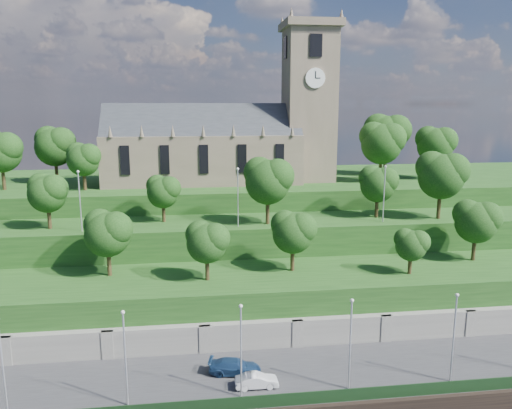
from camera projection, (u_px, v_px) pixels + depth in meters
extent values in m
cube|color=#2D2D30|center=(258.00, 384.00, 48.84)|extent=(160.00, 12.00, 2.00)
cube|color=#163216|center=(266.00, 401.00, 43.28)|extent=(160.00, 0.10, 1.20)
cube|color=slate|center=(251.00, 341.00, 54.38)|extent=(160.00, 2.00, 5.00)
cube|color=slate|center=(7.00, 360.00, 50.44)|extent=(1.20, 0.60, 5.00)
cube|color=slate|center=(108.00, 354.00, 51.70)|extent=(1.20, 0.60, 5.00)
cube|color=slate|center=(205.00, 348.00, 52.97)|extent=(1.20, 0.60, 5.00)
cube|color=slate|center=(297.00, 342.00, 54.23)|extent=(1.20, 0.60, 5.00)
cube|color=slate|center=(385.00, 337.00, 55.50)|extent=(1.20, 0.60, 5.00)
cube|color=slate|center=(469.00, 331.00, 56.76)|extent=(1.20, 0.60, 5.00)
cube|color=#1A4015|center=(245.00, 307.00, 59.92)|extent=(160.00, 12.00, 8.00)
cube|color=#1A4015|center=(236.00, 263.00, 70.21)|extent=(160.00, 10.00, 12.00)
cube|color=#1A4015|center=(226.00, 219.00, 90.33)|extent=(160.00, 32.00, 15.00)
cube|color=brown|center=(203.00, 158.00, 83.66)|extent=(32.00, 12.00, 8.00)
cube|color=#262A2F|center=(202.00, 134.00, 82.87)|extent=(32.00, 10.18, 10.18)
cone|color=brown|center=(110.00, 131.00, 75.09)|extent=(0.70, 0.70, 1.80)
cone|color=brown|center=(142.00, 131.00, 75.68)|extent=(0.70, 0.70, 1.80)
cone|color=brown|center=(173.00, 131.00, 76.27)|extent=(0.70, 0.70, 1.80)
cone|color=brown|center=(203.00, 131.00, 76.86)|extent=(0.70, 0.70, 1.80)
cone|color=brown|center=(233.00, 130.00, 77.45)|extent=(0.70, 0.70, 1.80)
cone|color=brown|center=(263.00, 130.00, 78.04)|extent=(0.70, 0.70, 1.80)
cone|color=brown|center=(292.00, 130.00, 78.63)|extent=(0.70, 0.70, 1.80)
cube|color=black|center=(125.00, 160.00, 76.14)|extent=(1.40, 0.25, 4.50)
cube|color=black|center=(165.00, 160.00, 76.89)|extent=(1.40, 0.25, 4.50)
cube|color=black|center=(204.00, 159.00, 77.65)|extent=(1.40, 0.25, 4.50)
cube|color=black|center=(242.00, 159.00, 78.41)|extent=(1.40, 0.25, 4.50)
cube|color=black|center=(280.00, 158.00, 79.17)|extent=(1.40, 0.25, 4.50)
cube|color=brown|center=(309.00, 107.00, 84.26)|extent=(8.00, 8.00, 25.00)
cube|color=brown|center=(310.00, 25.00, 81.67)|extent=(9.20, 9.20, 1.20)
cone|color=brown|center=(291.00, 13.00, 77.04)|extent=(0.80, 0.80, 1.60)
cone|color=brown|center=(282.00, 21.00, 84.81)|extent=(0.80, 0.80, 1.60)
cone|color=brown|center=(342.00, 14.00, 78.05)|extent=(0.80, 0.80, 1.60)
cone|color=brown|center=(328.00, 22.00, 85.83)|extent=(0.80, 0.80, 1.60)
cube|color=black|center=(316.00, 45.00, 78.42)|extent=(2.00, 0.25, 3.50)
cube|color=black|center=(304.00, 51.00, 86.35)|extent=(2.00, 0.25, 3.50)
cube|color=black|center=(286.00, 48.00, 81.87)|extent=(0.25, 2.00, 3.50)
cube|color=black|center=(334.00, 48.00, 82.90)|extent=(0.25, 2.00, 3.50)
cylinder|color=white|center=(315.00, 78.00, 79.36)|extent=(3.20, 0.30, 3.20)
cylinder|color=white|center=(333.00, 79.00, 83.89)|extent=(0.30, 3.20, 3.20)
cube|color=black|center=(316.00, 75.00, 79.09)|extent=(0.12, 0.05, 1.10)
cube|color=black|center=(318.00, 78.00, 79.24)|extent=(0.80, 0.05, 0.12)
cylinder|color=#2E2312|center=(109.00, 262.00, 58.72)|extent=(0.51, 0.51, 3.42)
sphere|color=#12340E|center=(107.00, 234.00, 58.07)|extent=(5.32, 5.32, 5.32)
sphere|color=#12340E|center=(116.00, 229.00, 57.53)|extent=(3.99, 3.99, 3.99)
sphere|color=#12340E|center=(100.00, 224.00, 58.39)|extent=(3.72, 3.72, 3.72)
cylinder|color=#2E2312|center=(207.00, 267.00, 57.30)|extent=(0.49, 0.49, 2.98)
sphere|color=#12340E|center=(207.00, 243.00, 56.73)|extent=(4.63, 4.63, 4.63)
sphere|color=#12340E|center=(215.00, 238.00, 56.26)|extent=(3.48, 3.48, 3.48)
sphere|color=#12340E|center=(199.00, 234.00, 57.01)|extent=(3.24, 3.24, 3.24)
cylinder|color=#2E2312|center=(292.00, 258.00, 60.54)|extent=(0.50, 0.50, 3.18)
sphere|color=#12340E|center=(293.00, 233.00, 59.93)|extent=(4.95, 4.95, 4.95)
sphere|color=#12340E|center=(302.00, 228.00, 59.42)|extent=(3.72, 3.72, 3.72)
sphere|color=#12340E|center=(285.00, 224.00, 60.22)|extent=(3.47, 3.47, 3.47)
cylinder|color=#2E2312|center=(410.00, 264.00, 59.43)|extent=(0.47, 0.47, 2.37)
sphere|color=#12340E|center=(411.00, 246.00, 58.98)|extent=(3.68, 3.68, 3.68)
sphere|color=#12340E|center=(419.00, 242.00, 58.60)|extent=(2.76, 2.76, 2.76)
sphere|color=#12340E|center=(405.00, 239.00, 59.20)|extent=(2.58, 2.58, 2.58)
cylinder|color=#2E2312|center=(474.00, 247.00, 64.54)|extent=(0.51, 0.51, 3.41)
sphere|color=#12340E|center=(476.00, 223.00, 63.89)|extent=(5.31, 5.31, 5.31)
sphere|color=#12340E|center=(487.00, 217.00, 63.35)|extent=(3.98, 3.98, 3.98)
sphere|color=#12340E|center=(467.00, 214.00, 64.21)|extent=(3.72, 3.72, 3.72)
cylinder|color=#2E2312|center=(49.00, 217.00, 64.66)|extent=(0.50, 0.50, 3.13)
sphere|color=#12340E|center=(47.00, 194.00, 64.06)|extent=(4.87, 4.87, 4.87)
sphere|color=#12340E|center=(54.00, 189.00, 63.56)|extent=(3.65, 3.65, 3.65)
sphere|color=#12340E|center=(41.00, 186.00, 64.35)|extent=(3.41, 3.41, 3.41)
cylinder|color=#2E2312|center=(164.00, 212.00, 68.47)|extent=(0.48, 0.48, 2.80)
sphere|color=#12340E|center=(163.00, 192.00, 67.94)|extent=(4.35, 4.35, 4.35)
sphere|color=#12340E|center=(169.00, 188.00, 67.50)|extent=(3.26, 3.26, 3.26)
sphere|color=#12340E|center=(157.00, 186.00, 68.20)|extent=(3.04, 3.04, 3.04)
cylinder|color=#2E2312|center=(268.00, 210.00, 67.22)|extent=(0.53, 0.53, 3.90)
sphere|color=#12340E|center=(268.00, 182.00, 66.47)|extent=(6.06, 6.06, 6.06)
sphere|color=#12340E|center=(277.00, 176.00, 65.86)|extent=(4.55, 4.55, 4.55)
sphere|color=#12340E|center=(259.00, 172.00, 66.83)|extent=(4.24, 4.24, 4.24)
cylinder|color=#2E2312|center=(377.00, 206.00, 71.27)|extent=(0.50, 0.50, 3.17)
sphere|color=#12340E|center=(378.00, 185.00, 70.66)|extent=(4.94, 4.94, 4.94)
sphere|color=#12340E|center=(386.00, 180.00, 70.16)|extent=(3.70, 3.70, 3.70)
sphere|color=#12340E|center=(371.00, 178.00, 70.96)|extent=(3.46, 3.46, 3.46)
cylinder|color=#2E2312|center=(439.00, 204.00, 70.30)|extent=(0.54, 0.54, 4.10)
sphere|color=#12340E|center=(441.00, 177.00, 69.51)|extent=(6.37, 6.37, 6.37)
sphere|color=#12340E|center=(453.00, 170.00, 68.87)|extent=(4.78, 4.78, 4.78)
sphere|color=#12340E|center=(432.00, 167.00, 69.89)|extent=(4.46, 4.46, 4.46)
cylinder|color=#2E2312|center=(3.00, 177.00, 76.32)|extent=(0.53, 0.53, 3.87)
sphere|color=#12340E|center=(1.00, 153.00, 75.58)|extent=(6.02, 6.02, 6.02)
sphere|color=#12340E|center=(7.00, 147.00, 74.96)|extent=(4.51, 4.51, 4.51)
cylinder|color=#2E2312|center=(57.00, 171.00, 82.93)|extent=(0.54, 0.54, 4.05)
sphere|color=#12340E|center=(55.00, 147.00, 82.16)|extent=(6.30, 6.30, 6.30)
sphere|color=#12340E|center=(61.00, 142.00, 81.52)|extent=(4.73, 4.73, 4.73)
sphere|color=#12340E|center=(48.00, 139.00, 82.53)|extent=(4.41, 4.41, 4.41)
cylinder|color=#2E2312|center=(85.00, 180.00, 76.01)|extent=(0.50, 0.50, 3.13)
sphere|color=#12340E|center=(83.00, 160.00, 75.41)|extent=(4.87, 4.87, 4.87)
sphere|color=#12340E|center=(89.00, 156.00, 74.92)|extent=(3.65, 3.65, 3.65)
sphere|color=#12340E|center=(78.00, 153.00, 75.70)|extent=(3.41, 3.41, 3.41)
cylinder|color=#2E2312|center=(380.00, 169.00, 83.88)|extent=(0.55, 0.55, 4.34)
sphere|color=#12340E|center=(381.00, 144.00, 83.05)|extent=(6.75, 6.75, 6.75)
sphere|color=#12340E|center=(391.00, 138.00, 82.36)|extent=(5.06, 5.06, 5.06)
sphere|color=#12340E|center=(373.00, 136.00, 83.45)|extent=(4.72, 4.72, 4.72)
cylinder|color=#2E2312|center=(385.00, 162.00, 92.11)|extent=(0.58, 0.58, 4.85)
sphere|color=#12340E|center=(386.00, 136.00, 91.18)|extent=(7.54, 7.54, 7.54)
sphere|color=#12340E|center=(396.00, 130.00, 90.42)|extent=(5.66, 5.66, 5.66)
sphere|color=#12340E|center=(378.00, 128.00, 91.64)|extent=(5.28, 5.28, 5.28)
cylinder|color=#2E2312|center=(434.00, 168.00, 87.19)|extent=(0.54, 0.54, 3.97)
sphere|color=#12340E|center=(435.00, 146.00, 86.43)|extent=(6.18, 6.18, 6.18)
sphere|color=#12340E|center=(444.00, 141.00, 85.81)|extent=(4.64, 4.64, 4.64)
sphere|color=#12340E|center=(428.00, 138.00, 86.80)|extent=(4.33, 4.33, 4.33)
cylinder|color=#B2B2B7|center=(3.00, 368.00, 41.61)|extent=(0.16, 0.16, 8.57)
cylinder|color=#B2B2B7|center=(125.00, 360.00, 42.88)|extent=(0.16, 0.16, 8.57)
sphere|color=silver|center=(123.00, 312.00, 42.01)|extent=(0.36, 0.36, 0.36)
cylinder|color=#B2B2B7|center=(241.00, 353.00, 44.14)|extent=(0.16, 0.16, 8.57)
sphere|color=silver|center=(241.00, 306.00, 43.27)|extent=(0.36, 0.36, 0.36)
cylinder|color=#B2B2B7|center=(350.00, 346.00, 45.41)|extent=(0.16, 0.16, 8.57)
sphere|color=silver|center=(352.00, 301.00, 44.54)|extent=(0.36, 0.36, 0.36)
cylinder|color=#B2B2B7|center=(453.00, 339.00, 46.67)|extent=(0.16, 0.16, 8.57)
sphere|color=silver|center=(457.00, 295.00, 45.80)|extent=(0.36, 0.36, 0.36)
cylinder|color=#B2B2B7|center=(80.00, 202.00, 62.84)|extent=(0.16, 0.16, 7.54)
sphere|color=silver|center=(78.00, 172.00, 62.07)|extent=(0.36, 0.36, 0.36)
cylinder|color=#B2B2B7|center=(238.00, 198.00, 65.37)|extent=(0.16, 0.16, 7.54)
sphere|color=silver|center=(238.00, 169.00, 64.60)|extent=(0.36, 0.36, 0.36)
cylinder|color=#B2B2B7|center=(384.00, 195.00, 67.89)|extent=(0.16, 0.16, 7.54)
sphere|color=silver|center=(385.00, 167.00, 67.13)|extent=(0.36, 0.36, 0.36)
imported|color=silver|center=(257.00, 381.00, 46.36)|extent=(4.03, 1.41, 1.33)
imported|color=navy|center=(235.00, 367.00, 48.70)|extent=(5.41, 3.06, 1.48)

